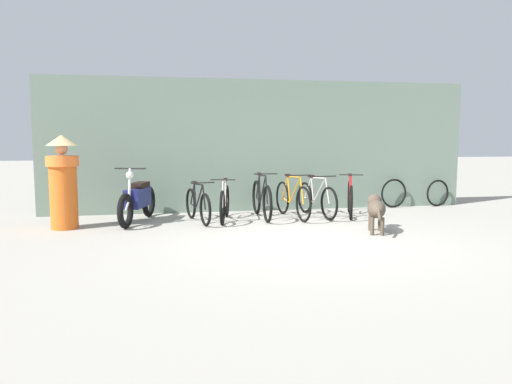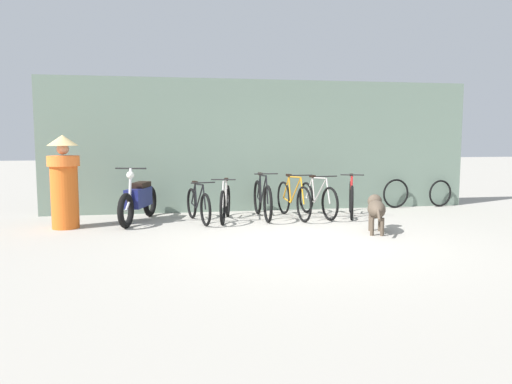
{
  "view_description": "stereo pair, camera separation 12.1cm",
  "coord_description": "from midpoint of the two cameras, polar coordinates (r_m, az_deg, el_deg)",
  "views": [
    {
      "loc": [
        -2.31,
        -7.43,
        1.61
      ],
      "look_at": [
        -0.59,
        1.18,
        0.65
      ],
      "focal_mm": 35.0,
      "sensor_mm": 36.0,
      "label": 1
    },
    {
      "loc": [
        -2.2,
        -7.45,
        1.61
      ],
      "look_at": [
        -0.59,
        1.18,
        0.65
      ],
      "focal_mm": 35.0,
      "sensor_mm": 36.0,
      "label": 2
    }
  ],
  "objects": [
    {
      "name": "ground_plane",
      "position": [
        7.94,
        5.44,
        -5.49
      ],
      "size": [
        60.0,
        60.0,
        0.0
      ],
      "primitive_type": "plane",
      "color": "#9E998E"
    },
    {
      "name": "shop_wall_back",
      "position": [
        11.06,
        0.44,
        5.31
      ],
      "size": [
        9.48,
        0.2,
        2.86
      ],
      "color": "slate",
      "rests_on": "ground"
    },
    {
      "name": "bicycle_0",
      "position": [
        9.58,
        -7.04,
        -1.51
      ],
      "size": [
        0.48,
        1.54,
        0.8
      ],
      "rotation": [
        0.0,
        0.0,
        -1.36
      ],
      "color": "black",
      "rests_on": "ground"
    },
    {
      "name": "bicycle_1",
      "position": [
        9.69,
        -3.96,
        -1.28
      ],
      "size": [
        0.51,
        1.62,
        0.84
      ],
      "rotation": [
        0.0,
        0.0,
        -1.79
      ],
      "color": "black",
      "rests_on": "ground"
    },
    {
      "name": "bicycle_2",
      "position": [
        9.97,
        0.3,
        -0.86
      ],
      "size": [
        0.46,
        1.81,
        0.93
      ],
      "rotation": [
        0.0,
        0.0,
        -1.58
      ],
      "color": "black",
      "rests_on": "ground"
    },
    {
      "name": "bicycle_3",
      "position": [
        10.04,
        3.83,
        -0.87
      ],
      "size": [
        0.46,
        1.78,
        0.9
      ],
      "rotation": [
        0.0,
        0.0,
        -1.45
      ],
      "color": "black",
      "rests_on": "ground"
    },
    {
      "name": "bicycle_4",
      "position": [
        10.26,
        6.58,
        -0.83
      ],
      "size": [
        0.46,
        1.72,
        0.87
      ],
      "rotation": [
        0.0,
        0.0,
        -1.41
      ],
      "color": "black",
      "rests_on": "ground"
    },
    {
      "name": "bicycle_5",
      "position": [
        10.43,
        10.37,
        -0.73
      ],
      "size": [
        0.65,
        1.6,
        0.89
      ],
      "rotation": [
        0.0,
        0.0,
        -1.92
      ],
      "color": "black",
      "rests_on": "ground"
    },
    {
      "name": "motorcycle",
      "position": [
        9.76,
        -13.72,
        -0.91
      ],
      "size": [
        0.72,
        1.92,
        1.07
      ],
      "rotation": [
        0.0,
        0.0,
        -1.86
      ],
      "color": "black",
      "rests_on": "ground"
    },
    {
      "name": "stray_dog",
      "position": [
        8.73,
        13.17,
        -1.83
      ],
      "size": [
        0.56,
        1.17,
        0.62
      ],
      "rotation": [
        0.0,
        0.0,
        1.23
      ],
      "color": "#4C3F33",
      "rests_on": "ground"
    },
    {
      "name": "person_in_robes",
      "position": [
        9.42,
        -21.53,
        1.24
      ],
      "size": [
        0.65,
        0.65,
        1.66
      ],
      "rotation": [
        0.0,
        0.0,
        3.33
      ],
      "color": "orange",
      "rests_on": "ground"
    },
    {
      "name": "spare_tire_left",
      "position": [
        11.89,
        15.18,
        -0.14
      ],
      "size": [
        0.67,
        0.13,
        0.67
      ],
      "rotation": [
        0.0,
        0.0,
        0.12
      ],
      "color": "black",
      "rests_on": "ground"
    },
    {
      "name": "spare_tire_right",
      "position": [
        12.44,
        19.78,
        -0.11
      ],
      "size": [
        0.63,
        0.15,
        0.63
      ],
      "rotation": [
        0.0,
        0.0,
        0.16
      ],
      "color": "black",
      "rests_on": "ground"
    }
  ]
}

